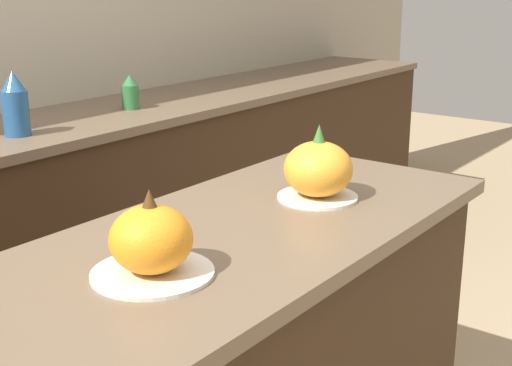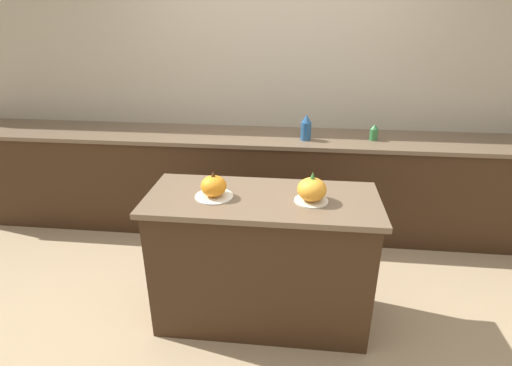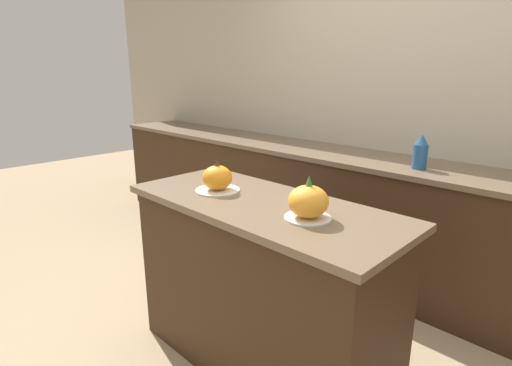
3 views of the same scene
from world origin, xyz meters
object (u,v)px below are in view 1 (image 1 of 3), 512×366
pumpkin_cake_left (151,243)px  bottle_tall (15,105)px  pumpkin_cake_right (318,171)px  bottle_short (130,93)px

pumpkin_cake_left → bottle_tall: 1.31m
pumpkin_cake_right → bottle_short: 1.36m
pumpkin_cake_left → bottle_tall: size_ratio=1.05×
pumpkin_cake_left → pumpkin_cake_right: bearing=0.5°
bottle_tall → bottle_short: bottle_tall is taller
pumpkin_cake_left → bottle_short: (1.13, 1.25, 0.01)m
bottle_tall → bottle_short: 0.58m
bottle_short → pumpkin_cake_left: bearing=-132.2°
bottle_short → bottle_tall: bearing=-174.5°
pumpkin_cake_right → bottle_short: pumpkin_cake_right is taller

